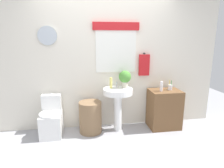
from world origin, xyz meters
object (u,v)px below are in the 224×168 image
at_px(laundry_hamper, 90,117).
at_px(lotion_bottle, 161,86).
at_px(toilet, 52,119).
at_px(soap_bottle, 111,83).
at_px(potted_plant, 125,78).
at_px(toothbrush_cup, 170,87).
at_px(wooden_cabinet, 164,109).
at_px(pedestal_sink, 118,99).

xyz_separation_m(laundry_hamper, lotion_bottle, (1.32, -0.04, 0.55)).
relative_size(toilet, soap_bottle, 3.66).
distance_m(potted_plant, toothbrush_cup, 0.90).
bearing_deg(lotion_bottle, toothbrush_cup, 16.51).
distance_m(laundry_hamper, wooden_cabinet, 1.42).
relative_size(toilet, pedestal_sink, 0.90).
bearing_deg(wooden_cabinet, potted_plant, 175.55).
height_order(pedestal_sink, wooden_cabinet, pedestal_sink).
relative_size(pedestal_sink, wooden_cabinet, 1.09).
bearing_deg(wooden_cabinet, toilet, 179.19).
xyz_separation_m(pedestal_sink, wooden_cabinet, (0.91, -0.00, -0.25)).
distance_m(toilet, soap_bottle, 1.25).
xyz_separation_m(laundry_hamper, potted_plant, (0.65, 0.06, 0.71)).
bearing_deg(wooden_cabinet, laundry_hamper, 180.00).
height_order(laundry_hamper, potted_plant, potted_plant).
bearing_deg(toilet, laundry_hamper, -2.48).
relative_size(wooden_cabinet, lotion_bottle, 3.98).
bearing_deg(laundry_hamper, pedestal_sink, 0.00).
xyz_separation_m(toilet, toothbrush_cup, (2.21, -0.01, 0.51)).
bearing_deg(wooden_cabinet, soap_bottle, 177.22).
height_order(soap_bottle, toothbrush_cup, soap_bottle).
xyz_separation_m(laundry_hamper, soap_bottle, (0.39, 0.05, 0.62)).
height_order(wooden_cabinet, potted_plant, potted_plant).
xyz_separation_m(laundry_hamper, pedestal_sink, (0.51, 0.00, 0.33)).
height_order(laundry_hamper, pedestal_sink, pedestal_sink).
bearing_deg(potted_plant, pedestal_sink, -156.80).
bearing_deg(laundry_hamper, toothbrush_cup, 0.75).
xyz_separation_m(wooden_cabinet, lotion_bottle, (-0.10, -0.04, 0.46)).
bearing_deg(lotion_bottle, potted_plant, 171.50).
xyz_separation_m(pedestal_sink, lotion_bottle, (0.81, -0.04, 0.22)).
xyz_separation_m(pedestal_sink, soap_bottle, (-0.12, 0.05, 0.29)).
xyz_separation_m(laundry_hamper, toothbrush_cup, (1.52, 0.02, 0.50)).
bearing_deg(wooden_cabinet, toothbrush_cup, 11.18).
bearing_deg(toothbrush_cup, toilet, 179.74).
distance_m(laundry_hamper, lotion_bottle, 1.43).
distance_m(pedestal_sink, toothbrush_cup, 1.03).
distance_m(pedestal_sink, wooden_cabinet, 0.94).
height_order(soap_bottle, lotion_bottle, soap_bottle).
relative_size(pedestal_sink, soap_bottle, 4.09).
distance_m(wooden_cabinet, toothbrush_cup, 0.44).
bearing_deg(toothbrush_cup, wooden_cabinet, -168.82).
bearing_deg(toothbrush_cup, pedestal_sink, -178.87).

